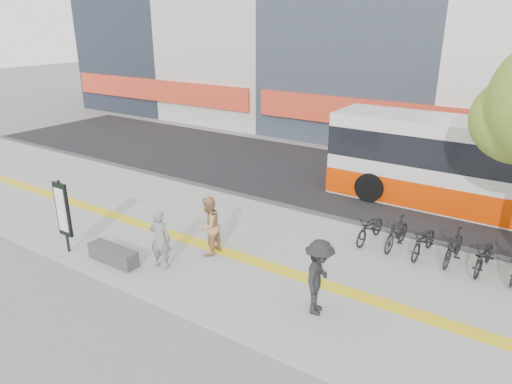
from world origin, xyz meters
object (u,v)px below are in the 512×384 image
Objects in this scene: pedestrian_tan at (209,226)px; pedestrian_dark at (319,277)px; bus at (502,174)px; seated_woman at (160,239)px; bench at (113,255)px; signboard at (63,211)px.

pedestrian_tan is 3.98m from pedestrian_dark.
bus is 6.77× the size of pedestrian_tan.
pedestrian_dark is at bearing 168.56° from seated_woman.
pedestrian_tan reaches higher than seated_woman.
pedestrian_tan is (1.90, 1.88, 0.64)m from bench.
seated_woman is at bearing 16.78° from signboard.
pedestrian_dark is at bearing 10.24° from signboard.
bus is (9.90, 10.01, 0.17)m from signboard.
pedestrian_dark is (-2.52, -8.67, -0.54)m from bus.
bench is 5.91m from pedestrian_dark.
signboard is at bearing -62.14° from pedestrian_tan.
bus is 6.46× the size of pedestrian_dark.
bus is at bearing 45.29° from signboard.
seated_woman is 1.44m from pedestrian_tan.
pedestrian_tan reaches higher than bench.
pedestrian_tan is at bearing -131.98° from seated_woman.
pedestrian_dark is (3.88, -0.85, 0.04)m from pedestrian_tan.
bus is at bearing 136.61° from pedestrian_tan.
pedestrian_dark is (5.78, 1.03, 0.69)m from bench.
bench is 1.54m from seated_woman.
bus reaches higher than pedestrian_dark.
pedestrian_dark is (7.38, 1.33, -0.38)m from signboard.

